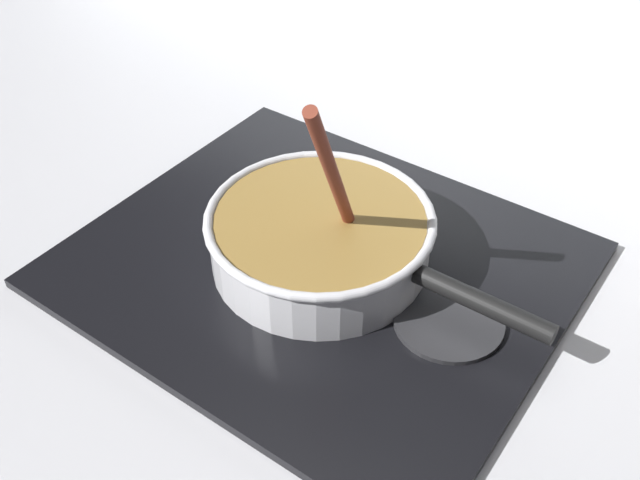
{
  "coord_description": "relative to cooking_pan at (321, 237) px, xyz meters",
  "views": [
    {
      "loc": [
        0.41,
        -0.37,
        0.6
      ],
      "look_at": [
        0.04,
        0.16,
        0.04
      ],
      "focal_mm": 41.14,
      "sensor_mm": 36.0,
      "label": 1
    }
  ],
  "objects": [
    {
      "name": "burner_ring",
      "position": [
        -0.0,
        0.0,
        -0.03
      ],
      "size": [
        0.2,
        0.2,
        0.01
      ],
      "primitive_type": "torus",
      "color": "#592D0C",
      "rests_on": "hob_plate"
    },
    {
      "name": "hob_plate",
      "position": [
        -0.0,
        0.0,
        -0.04
      ],
      "size": [
        0.56,
        0.48,
        0.01
      ],
      "primitive_type": "cube",
      "color": "black",
      "rests_on": "ground"
    },
    {
      "name": "ground",
      "position": [
        -0.04,
        -0.16,
        -0.07
      ],
      "size": [
        2.4,
        1.6,
        0.04
      ],
      "primitive_type": "cube",
      "color": "#B7B7BC"
    },
    {
      "name": "spare_burner",
      "position": [
        0.17,
        0.0,
        -0.04
      ],
      "size": [
        0.12,
        0.12,
        0.01
      ],
      "primitive_type": "cylinder",
      "color": "#262628",
      "rests_on": "hob_plate"
    },
    {
      "name": "cooking_pan",
      "position": [
        0.0,
        0.0,
        0.0
      ],
      "size": [
        0.42,
        0.27,
        0.27
      ],
      "color": "silver",
      "rests_on": "hob_plate"
    }
  ]
}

